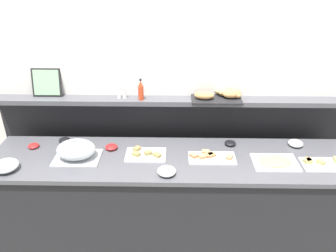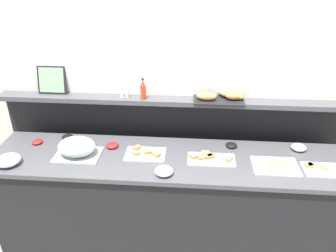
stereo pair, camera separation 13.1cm
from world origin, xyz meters
name	(u,v)px [view 1 (the left image)]	position (x,y,z in m)	size (l,w,h in m)	color
ground_plane	(171,197)	(0.00, 0.60, 0.00)	(12.00, 12.00, 0.00)	gray
buffet_counter	(170,203)	(0.00, 0.00, 0.44)	(2.74, 0.61, 0.88)	black
back_ledge_unit	(171,152)	(0.00, 0.48, 0.63)	(2.93, 0.22, 1.19)	black
upper_wall_panel	(172,6)	(0.00, 0.50, 1.90)	(3.53, 0.08, 1.41)	white
sandwich_platter_rear	(326,164)	(1.13, -0.07, 0.89)	(0.38, 0.18, 0.04)	white
sandwich_platter_front	(145,154)	(-0.19, 0.03, 0.89)	(0.30, 0.20, 0.04)	silver
sandwich_platter_side	(211,157)	(0.30, 0.00, 0.89)	(0.35, 0.17, 0.04)	silver
cold_cuts_platter	(275,162)	(0.77, -0.06, 0.89)	(0.33, 0.23, 0.02)	silver
serving_cloche	(76,150)	(-0.70, -0.02, 0.95)	(0.34, 0.24, 0.17)	#B7BABF
glass_bowl_large	(296,143)	(0.99, 0.19, 0.90)	(0.12, 0.12, 0.05)	silver
glass_bowl_medium	(6,166)	(-1.16, -0.18, 0.91)	(0.18, 0.18, 0.07)	silver
glass_bowl_small	(167,171)	(-0.02, -0.21, 0.90)	(0.13, 0.13, 0.05)	silver
condiment_bowl_red	(34,146)	(-1.08, 0.13, 0.90)	(0.09, 0.09, 0.03)	red
condiment_bowl_dark	(65,140)	(-0.86, 0.22, 0.90)	(0.09, 0.09, 0.03)	black
condiment_bowl_teal	(111,147)	(-0.46, 0.12, 0.90)	(0.10, 0.10, 0.03)	red
condiment_bowl_cream	(230,143)	(0.48, 0.20, 0.90)	(0.09, 0.09, 0.03)	black
hot_sauce_bottle	(141,91)	(-0.24, 0.38, 1.27)	(0.04, 0.04, 0.18)	red
salt_shaker	(119,93)	(-0.42, 0.40, 1.24)	(0.03, 0.03, 0.09)	white
pepper_shaker	(124,93)	(-0.38, 0.40, 1.24)	(0.03, 0.03, 0.09)	white
bread_basket	(221,94)	(0.41, 0.42, 1.23)	(0.42, 0.28, 0.08)	black
framed_picture	(47,82)	(-1.02, 0.44, 1.31)	(0.24, 0.06, 0.23)	black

